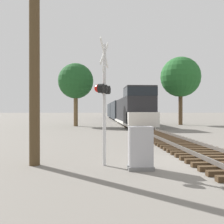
# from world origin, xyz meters

# --- Properties ---
(ground_plane) EXTENTS (400.00, 400.00, 0.00)m
(ground_plane) POSITION_xyz_m (0.00, 0.00, 0.00)
(ground_plane) COLOR slate
(rail_track_bed) EXTENTS (2.60, 160.00, 0.31)m
(rail_track_bed) POSITION_xyz_m (0.00, -0.00, 0.14)
(rail_track_bed) COLOR #42301E
(rail_track_bed) RESTS_ON ground
(freight_train) EXTENTS (2.99, 47.44, 4.31)m
(freight_train) POSITION_xyz_m (0.00, 37.49, 1.87)
(freight_train) COLOR #232326
(freight_train) RESTS_ON ground
(crossing_signal_near) EXTENTS (0.59, 1.00, 4.29)m
(crossing_signal_near) POSITION_xyz_m (-4.20, -0.45, 2.48)
(crossing_signal_near) COLOR silver
(crossing_signal_near) RESTS_ON ground
(relay_cabinet) EXTENTS (0.81, 0.56, 1.36)m
(relay_cabinet) POSITION_xyz_m (-3.04, -1.15, 0.67)
(relay_cabinet) COLOR slate
(relay_cabinet) RESTS_ON ground
(utility_pole) EXTENTS (1.80, 0.36, 8.79)m
(utility_pole) POSITION_xyz_m (-6.55, -0.27, 4.48)
(utility_pole) COLOR #4C3A23
(utility_pole) RESTS_ON ground
(tree_far_right) EXTENTS (4.19, 4.19, 7.48)m
(tree_far_right) POSITION_xyz_m (-6.87, 21.95, 5.34)
(tree_far_right) COLOR brown
(tree_far_right) RESTS_ON ground
(tree_mid_background) EXTENTS (5.18, 5.18, 8.82)m
(tree_mid_background) POSITION_xyz_m (6.50, 24.02, 6.20)
(tree_mid_background) COLOR brown
(tree_mid_background) RESTS_ON ground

